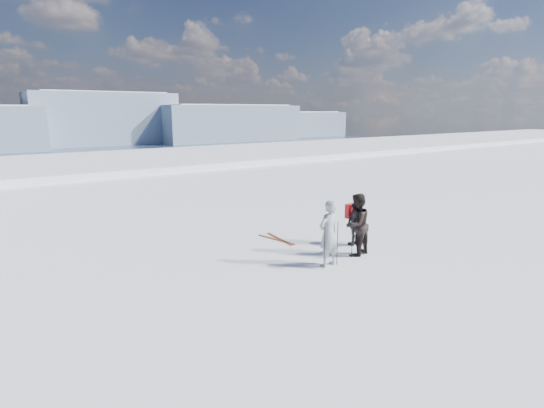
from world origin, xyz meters
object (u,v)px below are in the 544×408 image
(skier_grey, at_px, (329,234))
(skier_dark, at_px, (356,225))
(skis_loose, at_px, (278,239))
(skier_pack, at_px, (355,224))

(skier_grey, height_order, skier_dark, skier_dark)
(skis_loose, bearing_deg, skier_grey, -95.33)
(skier_grey, xyz_separation_m, skis_loose, (0.28, 2.96, -0.98))
(skis_loose, bearing_deg, skier_dark, -67.84)
(skier_grey, xyz_separation_m, skier_dark, (1.39, 0.23, 0.00))
(skier_grey, distance_m, skier_dark, 1.41)
(skis_loose, bearing_deg, skier_pack, -46.95)
(skier_dark, height_order, skier_pack, skier_dark)
(skier_grey, distance_m, skis_loose, 3.13)
(skier_pack, distance_m, skis_loose, 2.79)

